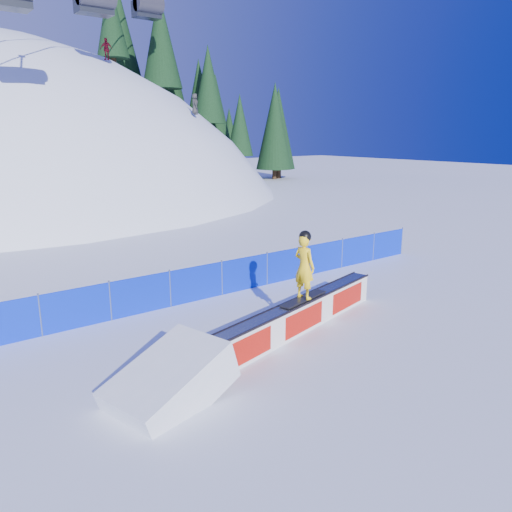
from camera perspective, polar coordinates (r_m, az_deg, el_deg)
ground at (r=13.59m, az=3.19°, el=-10.05°), size 160.00×160.00×0.00m
snow_hill at (r=57.11m, az=-26.21°, el=-11.88°), size 64.00×64.00×64.00m
treeline at (r=59.96m, az=-6.59°, el=18.27°), size 21.72×13.53×20.71m
safety_fence at (r=16.83m, az=-6.77°, el=-3.14°), size 22.05×0.05×1.30m
rail_box at (r=14.22m, az=4.73°, el=-6.99°), size 7.49×2.31×0.91m
snow_ramp at (r=11.19m, az=-9.72°, el=-15.85°), size 2.97×2.24×1.66m
snowboarder at (r=14.01m, az=5.54°, el=-1.14°), size 1.93×0.79×1.99m
distant_skiers at (r=41.65m, az=-24.07°, el=20.66°), size 19.18×12.28×8.14m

